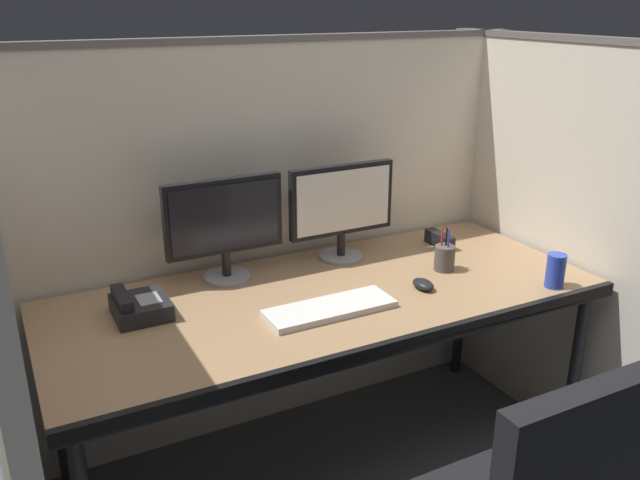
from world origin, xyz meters
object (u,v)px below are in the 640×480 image
desk (328,308)px  computer_mouse (423,284)px  red_stapler (440,240)px  desk_phone (139,306)px  monitor_right (342,206)px  pen_cup (445,258)px  monitor_left (224,222)px  keyboard_main (330,309)px  soda_can (556,271)px

desk → computer_mouse: (0.32, -0.11, 0.07)m
red_stapler → desk_phone: desk_phone is taller
monitor_right → pen_cup: (0.28, -0.28, -0.17)m
monitor_left → keyboard_main: (0.20, -0.41, -0.20)m
monitor_left → red_stapler: bearing=-5.2°
computer_mouse → desk_phone: bearing=165.3°
desk → red_stapler: bearing=18.4°
red_stapler → soda_can: soda_can is taller
monitor_right → desk_phone: 0.85m
desk → desk_phone: bearing=167.5°
desk → pen_cup: size_ratio=11.55×
soda_can → monitor_left: bearing=149.2°
keyboard_main → red_stapler: size_ratio=2.87×
desk → red_stapler: (0.63, 0.21, 0.08)m
desk → desk_phone: size_ratio=10.00×
keyboard_main → desk_phone: (-0.56, 0.25, 0.02)m
monitor_right → computer_mouse: (0.11, -0.39, -0.20)m
monitor_left → soda_can: 1.18m
desk → monitor_right: bearing=53.5°
pen_cup → red_stapler: size_ratio=1.10×
pen_cup → desk_phone: 1.11m
pen_cup → red_stapler: bearing=56.8°
keyboard_main → red_stapler: bearing=25.5°
monitor_left → keyboard_main: monitor_left is taller
computer_mouse → pen_cup: (0.17, 0.11, 0.03)m
keyboard_main → desk: bearing=64.2°
desk → soda_can: bearing=-22.5°
monitor_right → keyboard_main: bearing=-123.5°
monitor_left → soda_can: (1.00, -0.60, -0.15)m
pen_cup → desk_phone: size_ratio=0.87×
computer_mouse → pen_cup: bearing=31.6°
keyboard_main → red_stapler: (0.68, 0.33, 0.02)m
monitor_left → computer_mouse: bearing=-34.5°
red_stapler → desk_phone: bearing=-176.7°
red_stapler → desk_phone: 1.24m
monitor_left → computer_mouse: size_ratio=4.48×
keyboard_main → monitor_right: bearing=56.5°
computer_mouse → pen_cup: 0.20m
desk → soda_can: (0.74, -0.31, 0.11)m
computer_mouse → desk_phone: (-0.93, 0.24, 0.02)m
pen_cup → red_stapler: 0.25m
monitor_right → desk_phone: bearing=-170.3°
monitor_right → computer_mouse: bearing=-73.5°
soda_can → keyboard_main: bearing=166.7°
pen_cup → desk: bearing=179.5°
keyboard_main → red_stapler: 0.76m
red_stapler → soda_can: size_ratio=1.23×
monitor_right → red_stapler: size_ratio=2.87×
keyboard_main → computer_mouse: bearing=1.4°
monitor_left → soda_can: bearing=-30.8°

